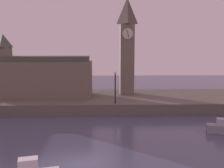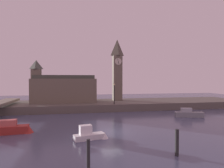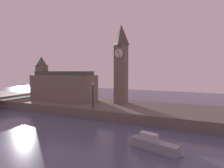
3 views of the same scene
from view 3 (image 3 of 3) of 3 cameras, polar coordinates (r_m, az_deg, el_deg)
far_embankment at (r=36.77m, az=-6.13°, el=-6.71°), size 70.00×12.00×1.50m
clock_tower at (r=35.31m, az=2.78°, el=6.52°), size 2.32×2.36×14.68m
parliament_hall at (r=40.60m, az=-15.09°, el=-0.46°), size 13.80×5.08×9.23m
streetlamp at (r=30.28m, az=-5.84°, el=-2.64°), size 0.36×0.36×4.22m
boat_cruiser_grey at (r=19.40m, az=13.77°, el=-17.55°), size 5.40×2.27×1.71m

